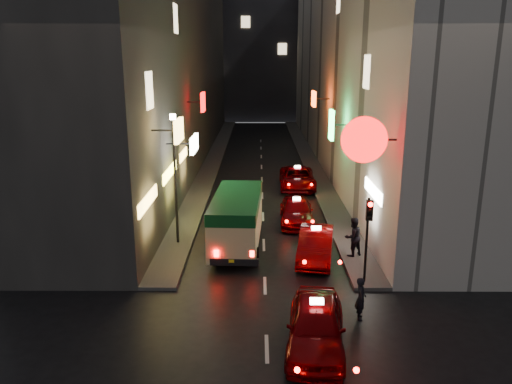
{
  "coord_description": "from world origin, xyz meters",
  "views": [
    {
      "loc": [
        -0.28,
        -9.88,
        8.88
      ],
      "look_at": [
        -0.38,
        13.0,
        2.69
      ],
      "focal_mm": 35.0,
      "sensor_mm": 36.0,
      "label": 1
    }
  ],
  "objects_px": {
    "pedestrian_crossing": "(361,296)",
    "traffic_light": "(368,223)",
    "lamp_post": "(175,171)",
    "taxi_near": "(316,322)",
    "minibus": "(237,215)"
  },
  "relations": [
    {
      "from": "pedestrian_crossing",
      "to": "traffic_light",
      "type": "height_order",
      "value": "traffic_light"
    },
    {
      "from": "minibus",
      "to": "pedestrian_crossing",
      "type": "xyz_separation_m",
      "value": [
        4.58,
        -6.74,
        -0.77
      ]
    },
    {
      "from": "pedestrian_crossing",
      "to": "lamp_post",
      "type": "distance_m",
      "value": 10.71
    },
    {
      "from": "minibus",
      "to": "taxi_near",
      "type": "distance_m",
      "value": 9.02
    },
    {
      "from": "pedestrian_crossing",
      "to": "lamp_post",
      "type": "xyz_separation_m",
      "value": [
        -7.5,
        7.09,
        2.85
      ]
    },
    {
      "from": "taxi_near",
      "to": "traffic_light",
      "type": "relative_size",
      "value": 1.65
    },
    {
      "from": "taxi_near",
      "to": "traffic_light",
      "type": "height_order",
      "value": "traffic_light"
    },
    {
      "from": "taxi_near",
      "to": "pedestrian_crossing",
      "type": "distance_m",
      "value": 2.52
    },
    {
      "from": "taxi_near",
      "to": "traffic_light",
      "type": "xyz_separation_m",
      "value": [
        2.46,
        4.37,
        1.81
      ]
    },
    {
      "from": "minibus",
      "to": "pedestrian_crossing",
      "type": "height_order",
      "value": "minibus"
    },
    {
      "from": "lamp_post",
      "to": "traffic_light",
      "type": "bearing_deg",
      "value": -28.91
    },
    {
      "from": "minibus",
      "to": "lamp_post",
      "type": "distance_m",
      "value": 3.6
    },
    {
      "from": "pedestrian_crossing",
      "to": "traffic_light",
      "type": "xyz_separation_m",
      "value": [
        0.7,
        2.57,
        1.81
      ]
    },
    {
      "from": "traffic_light",
      "to": "lamp_post",
      "type": "height_order",
      "value": "lamp_post"
    },
    {
      "from": "pedestrian_crossing",
      "to": "traffic_light",
      "type": "bearing_deg",
      "value": -10.29
    }
  ]
}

